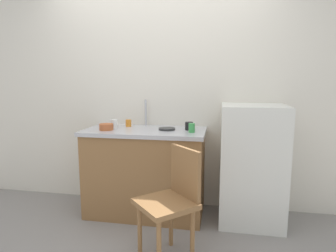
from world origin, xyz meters
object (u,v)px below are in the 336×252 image
cup_white (114,124)px  cup_black (189,126)px  hotplate (167,129)px  cup_green (192,128)px  chair (172,198)px  terracotta_bowl (106,127)px  refrigerator (252,164)px  cup_orange (128,123)px

cup_white → cup_black: 0.80m
hotplate → cup_green: size_ratio=1.89×
chair → terracotta_bowl: 1.10m
refrigerator → cup_black: (-0.63, 0.03, 0.36)m
cup_orange → terracotta_bowl: bearing=-119.4°
cup_white → terracotta_bowl: bearing=-100.4°
chair → cup_green: 0.80m
refrigerator → cup_orange: bearing=174.1°
terracotta_bowl → cup_black: (0.83, 0.16, 0.01)m
cup_white → cup_orange: size_ratio=1.19×
cup_black → terracotta_bowl: bearing=-169.1°
chair → refrigerator: bearing=95.3°
refrigerator → cup_green: (-0.59, -0.11, 0.37)m
cup_white → chair: bearing=-45.4°
chair → cup_black: (0.04, 0.79, 0.45)m
refrigerator → cup_green: 0.70m
refrigerator → terracotta_bowl: refrigerator is taller
hotplate → cup_black: 0.23m
refrigerator → chair: (-0.67, -0.76, -0.09)m
chair → hotplate: size_ratio=5.24×
cup_green → refrigerator: bearing=10.3°
cup_white → cup_green: same height
terracotta_bowl → cup_black: size_ratio=1.73×
chair → cup_white: size_ratio=9.96×
cup_white → cup_orange: (0.12, 0.12, -0.01)m
cup_orange → cup_black: bearing=-8.7°
cup_black → cup_green: (0.04, -0.14, 0.00)m
chair → cup_green: cup_green is taller
refrigerator → chair: refrigerator is taller
refrigerator → hotplate: 0.92m
refrigerator → cup_orange: refrigerator is taller
refrigerator → cup_white: refrigerator is taller
terracotta_bowl → cup_black: cup_black is taller
cup_white → cup_black: (0.80, 0.02, -0.00)m
refrigerator → cup_orange: size_ratio=15.63×
cup_black → chair: bearing=-92.9°
terracotta_bowl → hotplate: size_ratio=0.83×
chair → cup_green: (0.08, 0.65, 0.46)m
cup_green → cup_orange: size_ratio=1.19×
cup_black → cup_green: 0.14m
chair → cup_orange: (-0.64, 0.89, 0.45)m
hotplate → cup_white: size_ratio=1.90×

